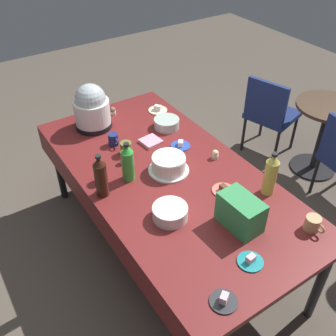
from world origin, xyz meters
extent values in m
plane|color=brown|center=(0.00, 0.00, 0.00)|extent=(9.00, 9.00, 0.00)
cube|color=maroon|center=(0.00, 0.00, 0.73)|extent=(2.20, 1.10, 0.04)
cylinder|color=black|center=(-1.02, -0.47, 0.35)|extent=(0.06, 0.06, 0.71)
cylinder|color=black|center=(-1.02, 0.47, 0.35)|extent=(0.06, 0.06, 0.71)
cylinder|color=black|center=(1.02, 0.47, 0.35)|extent=(0.06, 0.06, 0.71)
cube|color=maroon|center=(0.00, -0.55, 0.62)|extent=(2.20, 0.01, 0.18)
cube|color=maroon|center=(0.00, 0.55, 0.62)|extent=(2.20, 0.01, 0.18)
cylinder|color=silver|center=(-0.03, 0.02, 0.76)|extent=(0.28, 0.28, 0.01)
cylinder|color=white|center=(-0.03, 0.02, 0.81)|extent=(0.23, 0.23, 0.10)
cylinder|color=white|center=(-0.03, 0.02, 0.86)|extent=(0.23, 0.23, 0.01)
cylinder|color=black|center=(-0.83, -0.17, 0.77)|extent=(0.29, 0.29, 0.04)
cylinder|color=white|center=(-0.83, -0.17, 0.89)|extent=(0.28, 0.28, 0.19)
sphere|color=#B2BCC1|center=(-0.83, -0.17, 1.00)|extent=(0.24, 0.24, 0.24)
cylinder|color=#B2C6BC|center=(-0.51, 0.32, 0.79)|extent=(0.20, 0.20, 0.07)
cylinder|color=silver|center=(0.35, -0.22, 0.79)|extent=(0.21, 0.21, 0.08)
cylinder|color=#2D4CB2|center=(-0.22, 0.26, 0.75)|extent=(0.15, 0.15, 0.01)
cube|color=white|center=(-0.22, 0.26, 0.78)|extent=(0.06, 0.06, 0.04)
cylinder|color=teal|center=(0.86, -0.05, 0.75)|extent=(0.14, 0.14, 0.01)
cube|color=beige|center=(0.86, -0.05, 0.78)|extent=(0.04, 0.05, 0.04)
cylinder|color=#2D2D33|center=(0.97, -0.32, 0.75)|extent=(0.14, 0.14, 0.01)
cube|color=beige|center=(0.97, -0.32, 0.78)|extent=(0.06, 0.06, 0.05)
cylinder|color=#E07266|center=(0.35, 0.20, 0.75)|extent=(0.15, 0.15, 0.01)
cube|color=brown|center=(0.35, 0.20, 0.78)|extent=(0.06, 0.04, 0.04)
cylinder|color=beige|center=(-0.77, 0.40, 0.75)|extent=(0.16, 0.16, 0.01)
cube|color=white|center=(-0.77, 0.40, 0.78)|extent=(0.07, 0.07, 0.04)
cylinder|color=beige|center=(-0.93, 0.05, 0.77)|extent=(0.05, 0.05, 0.03)
sphere|color=brown|center=(-0.93, 0.05, 0.79)|extent=(0.05, 0.05, 0.05)
cylinder|color=beige|center=(-0.27, -0.20, 0.77)|extent=(0.05, 0.05, 0.03)
sphere|color=brown|center=(-0.27, -0.20, 0.79)|extent=(0.05, 0.05, 0.05)
cylinder|color=beige|center=(0.03, 0.38, 0.77)|extent=(0.05, 0.05, 0.03)
sphere|color=beige|center=(0.03, 0.38, 0.79)|extent=(0.05, 0.05, 0.05)
cylinder|color=gold|center=(0.51, 0.43, 0.87)|extent=(0.08, 0.08, 0.24)
cone|color=gold|center=(0.51, 0.43, 1.02)|extent=(0.07, 0.07, 0.05)
cylinder|color=black|center=(0.51, 0.43, 1.05)|extent=(0.04, 0.04, 0.02)
cylinder|color=green|center=(-0.10, -0.25, 0.86)|extent=(0.08, 0.08, 0.22)
cone|color=green|center=(-0.10, -0.25, 0.99)|extent=(0.08, 0.08, 0.05)
cylinder|color=black|center=(-0.10, -0.25, 1.03)|extent=(0.04, 0.04, 0.02)
cylinder|color=#33190F|center=(-0.06, -0.46, 0.87)|extent=(0.08, 0.08, 0.24)
cone|color=#33190F|center=(-0.06, -0.46, 1.01)|extent=(0.07, 0.07, 0.05)
cylinder|color=black|center=(-0.06, -0.46, 1.05)|extent=(0.04, 0.04, 0.02)
cylinder|color=olive|center=(-0.37, -0.12, 0.80)|extent=(0.08, 0.08, 0.09)
torus|color=olive|center=(-0.31, -0.12, 0.80)|extent=(0.06, 0.01, 0.06)
cylinder|color=navy|center=(-0.52, -0.15, 0.80)|extent=(0.08, 0.08, 0.09)
torus|color=navy|center=(-0.47, -0.15, 0.80)|extent=(0.06, 0.01, 0.06)
cylinder|color=#B2231E|center=(-0.18, -0.41, 0.80)|extent=(0.07, 0.07, 0.09)
torus|color=#B2231E|center=(-0.13, -0.41, 0.80)|extent=(0.06, 0.01, 0.06)
cylinder|color=tan|center=(0.88, 0.41, 0.79)|extent=(0.09, 0.09, 0.09)
torus|color=tan|center=(0.94, 0.41, 0.80)|extent=(0.06, 0.01, 0.06)
cube|color=#338C4C|center=(0.62, 0.08, 0.85)|extent=(0.27, 0.17, 0.20)
cube|color=pink|center=(-0.39, 0.10, 0.76)|extent=(0.15, 0.15, 0.02)
cube|color=navy|center=(-0.55, 1.63, 0.42)|extent=(0.54, 0.54, 0.05)
cube|color=navy|center=(-0.50, 1.44, 0.65)|extent=(0.41, 0.15, 0.40)
cylinder|color=black|center=(-0.42, 1.86, 0.20)|extent=(0.04, 0.04, 0.40)
cylinder|color=black|center=(-0.78, 1.76, 0.20)|extent=(0.04, 0.04, 0.40)
cylinder|color=black|center=(-0.32, 1.50, 0.20)|extent=(0.04, 0.04, 0.40)
cylinder|color=black|center=(-0.68, 1.40, 0.20)|extent=(0.04, 0.04, 0.40)
cylinder|color=black|center=(0.19, 1.46, 0.20)|extent=(0.03, 0.03, 0.40)
cylinder|color=#473323|center=(-0.05, 1.78, 0.70)|extent=(0.60, 0.60, 0.03)
cylinder|color=black|center=(-0.05, 1.78, 0.35)|extent=(0.06, 0.06, 0.67)
cylinder|color=black|center=(-0.05, 1.78, 0.01)|extent=(0.44, 0.44, 0.02)
camera|label=1|loc=(1.71, -1.13, 2.41)|focal=41.24mm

